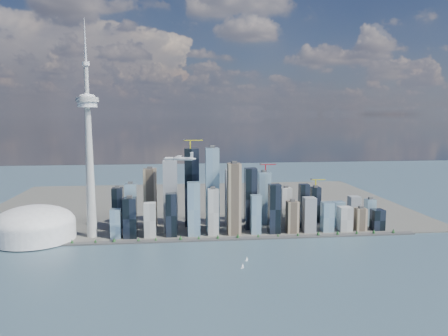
{
  "coord_description": "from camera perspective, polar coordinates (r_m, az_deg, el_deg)",
  "views": [
    {
      "loc": [
        -86.16,
        -826.04,
        318.3
      ],
      "look_at": [
        39.36,
        260.0,
        183.86
      ],
      "focal_mm": 35.0,
      "sensor_mm": 36.0,
      "label": 1
    }
  ],
  "objects": [
    {
      "name": "dome_stadium",
      "position": [
        1212.82,
        -23.53,
        -6.88
      ],
      "size": [
        200.0,
        200.0,
        86.0
      ],
      "color": "silver",
      "rests_on": "land"
    },
    {
      "name": "ground",
      "position": [
        889.42,
        -0.61,
        -13.96
      ],
      "size": [
        4000.0,
        4000.0,
        0.0
      ],
      "primitive_type": "plane",
      "color": "#314957",
      "rests_on": "ground"
    },
    {
      "name": "airplane",
      "position": [
        1008.19,
        -5.86,
        1.27
      ],
      "size": [
        77.36,
        68.7,
        18.89
      ],
      "rotation": [
        0.0,
        0.0,
        -0.17
      ],
      "color": "silver",
      "rests_on": "ground"
    },
    {
      "name": "sailboat_west",
      "position": [
        931.96,
        2.44,
        -12.74
      ],
      "size": [
        7.5,
        4.48,
        10.68
      ],
      "rotation": [
        0.0,
        0.0,
        0.4
      ],
      "color": "silver",
      "rests_on": "ground"
    },
    {
      "name": "sailboat_east",
      "position": [
        975.77,
        2.99,
        -11.83
      ],
      "size": [
        7.54,
        4.1,
        10.58
      ],
      "rotation": [
        0.0,
        0.0,
        0.34
      ],
      "color": "silver",
      "rests_on": "ground"
    },
    {
      "name": "needle_tower",
      "position": [
        1158.93,
        -17.23,
        2.62
      ],
      "size": [
        56.0,
        56.0,
        550.5
      ],
      "color": "#9E9E99",
      "rests_on": "land"
    },
    {
      "name": "shoreline_trees",
      "position": [
        1122.98,
        -1.96,
        -8.99
      ],
      "size": [
        960.53,
        7.2,
        8.8
      ],
      "color": "#3F2D1E",
      "rests_on": "seawall"
    },
    {
      "name": "seawall",
      "position": [
        1124.87,
        -1.96,
        -9.32
      ],
      "size": [
        1100.0,
        22.0,
        4.0
      ],
      "primitive_type": "cube",
      "color": "#383838",
      "rests_on": "ground"
    },
    {
      "name": "skyscraper_cluster",
      "position": [
        1196.63,
        0.54,
        -4.64
      ],
      "size": [
        736.0,
        142.0,
        247.44
      ],
      "color": "black",
      "rests_on": "land"
    },
    {
      "name": "land",
      "position": [
        1560.95,
        -3.3,
        -4.71
      ],
      "size": [
        1400.0,
        900.0,
        3.0
      ],
      "primitive_type": "cube",
      "color": "#4C4C47",
      "rests_on": "ground"
    }
  ]
}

